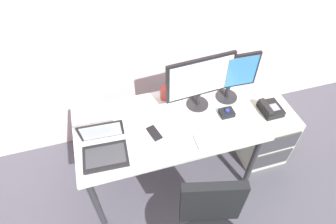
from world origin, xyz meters
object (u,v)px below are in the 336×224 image
coffee_mug (166,93)px  cell_phone (154,133)px  laptop (104,147)px  trackball_mouse (227,113)px  monitor_main (200,80)px  desk_phone (270,109)px  monitor_side (231,75)px  keyboard (222,136)px  file_cabinet (261,130)px

coffee_mug → cell_phone: (-0.19, -0.35, -0.05)m
laptop → cell_phone: (0.37, 0.06, -0.05)m
laptop → trackball_mouse: (0.97, 0.08, -0.03)m
monitor_main → laptop: bearing=-162.4°
desk_phone → cell_phone: 1.09m
monitor_main → monitor_side: (0.27, 0.01, -0.02)m
monitor_side → trackball_mouse: 0.30m
monitor_side → coffee_mug: (-0.49, 0.14, -0.19)m
cell_phone → laptop: bearing=174.0°
keyboard → laptop: laptop is taller
file_cabinet → laptop: (-1.46, -0.17, 0.52)m
monitor_main → keyboard: 0.45m
keyboard → trackball_mouse: 0.24m
monitor_main → trackball_mouse: size_ratio=4.97×
desk_phone → keyboard: keyboard is taller
keyboard → laptop: bearing=172.1°
monitor_main → coffee_mug: size_ratio=4.84×
keyboard → trackball_mouse: size_ratio=3.75×
file_cabinet → trackball_mouse: bearing=-170.3°
monitor_side → desk_phone: bearing=-16.6°
monitor_main → trackball_mouse: (0.18, -0.17, -0.24)m
laptop → coffee_mug: (0.57, 0.41, 0.00)m
trackball_mouse → cell_phone: 0.60m
desk_phone → coffee_mug: coffee_mug is taller
file_cabinet → laptop: bearing=-173.5°
desk_phone → keyboard: 0.67m
keyboard → laptop: 0.86m
coffee_mug → cell_phone: size_ratio=0.80×
desk_phone → laptop: size_ratio=0.62×
monitor_main → monitor_side: bearing=2.9°
file_cabinet → cell_phone: 1.18m
monitor_side → trackball_mouse: (-0.08, -0.18, -0.22)m
file_cabinet → trackball_mouse: 0.69m
monitor_side → cell_phone: monitor_side is taller
monitor_side → laptop: bearing=-165.9°
laptop → monitor_side: bearing=14.1°
file_cabinet → desk_phone: bearing=-116.8°
file_cabinet → monitor_side: (-0.40, 0.10, 0.71)m
desk_phone → keyboard: (-0.60, -0.27, 0.15)m
keyboard → trackball_mouse: (0.13, 0.20, 0.01)m
laptop → trackball_mouse: size_ratio=2.95×
file_cabinet → monitor_main: bearing=172.6°
monitor_main → keyboard: bearing=-81.3°
desk_phone → laptop: laptop is taller
trackball_mouse → file_cabinet: bearing=9.7°
monitor_main → laptop: monitor_main is taller
laptop → trackball_mouse: laptop is taller
laptop → cell_phone: laptop is taller
laptop → cell_phone: bearing=9.1°
trackball_mouse → coffee_mug: bearing=141.8°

